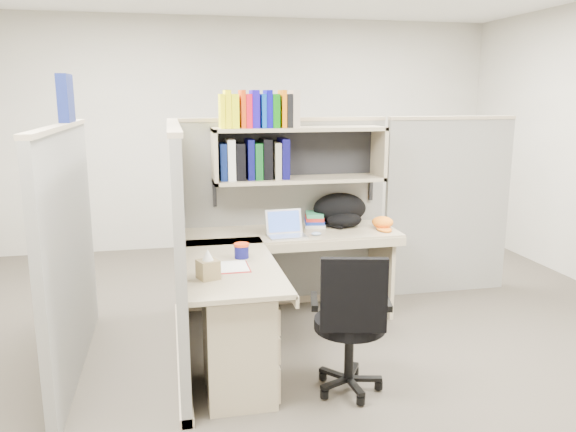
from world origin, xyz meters
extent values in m
plane|color=#363129|center=(0.00, 0.00, 0.00)|extent=(6.00, 6.00, 0.00)
plane|color=#A6A296|center=(0.00, 3.00, 1.35)|extent=(6.00, 0.00, 6.00)
cube|color=slate|center=(0.00, 0.90, 0.80)|extent=(1.80, 0.06, 1.60)
cube|color=tan|center=(0.00, 0.90, 1.61)|extent=(1.80, 0.08, 0.03)
cube|color=slate|center=(-0.90, 0.00, 0.80)|extent=(0.06, 1.80, 1.60)
cube|color=tan|center=(-0.90, 0.00, 1.61)|extent=(0.08, 1.80, 0.03)
cube|color=slate|center=(-1.60, 0.00, 0.80)|extent=(0.06, 1.80, 1.60)
cube|color=slate|center=(1.55, 0.90, 0.80)|extent=(1.20, 0.06, 1.60)
cube|color=navy|center=(-1.60, 0.35, 1.79)|extent=(0.07, 0.27, 0.32)
cube|color=white|center=(-0.87, 0.15, 1.20)|extent=(0.00, 0.21, 0.28)
cube|color=gray|center=(0.10, 0.70, 1.55)|extent=(1.40, 0.34, 0.03)
cube|color=gray|center=(0.10, 0.70, 1.14)|extent=(1.40, 0.34, 0.03)
cube|color=gray|center=(-0.58, 0.70, 1.34)|extent=(0.03, 0.34, 0.44)
cube|color=gray|center=(0.78, 0.70, 1.34)|extent=(0.03, 0.34, 0.44)
cube|color=black|center=(0.10, 0.86, 1.34)|extent=(1.38, 0.01, 0.41)
cube|color=#FFFC05|center=(-0.52, 0.68, 1.69)|extent=(0.03, 0.20, 0.26)
cube|color=#FFF705|center=(-0.48, 0.68, 1.71)|extent=(0.05, 0.20, 0.29)
cube|color=#F3FF05|center=(-0.42, 0.68, 1.69)|extent=(0.06, 0.20, 0.26)
cube|color=red|center=(-0.36, 0.68, 1.71)|extent=(0.04, 0.20, 0.29)
cube|color=red|center=(-0.32, 0.68, 1.69)|extent=(0.05, 0.20, 0.26)
cube|color=#1605A0|center=(-0.27, 0.68, 1.71)|extent=(0.06, 0.20, 0.29)
cube|color=#053DA8|center=(-0.20, 0.68, 1.69)|extent=(0.04, 0.20, 0.26)
cube|color=#070491|center=(-0.16, 0.68, 1.71)|extent=(0.04, 0.20, 0.29)
cube|color=#076207|center=(-0.11, 0.68, 1.69)|extent=(0.06, 0.20, 0.26)
cube|color=orange|center=(-0.04, 0.68, 1.71)|extent=(0.04, 0.20, 0.29)
cube|color=black|center=(0.00, 0.68, 1.69)|extent=(0.05, 0.20, 0.26)
cube|color=tan|center=(0.05, 0.68, 1.71)|extent=(0.06, 0.20, 0.29)
cube|color=#071447|center=(-0.52, 0.72, 1.30)|extent=(0.05, 0.24, 0.29)
cube|color=silver|center=(-0.46, 0.72, 1.31)|extent=(0.06, 0.24, 0.32)
cube|color=black|center=(-0.39, 0.72, 1.30)|extent=(0.07, 0.24, 0.29)
cube|color=#070847|center=(-0.30, 0.72, 1.31)|extent=(0.05, 0.24, 0.32)
cube|color=#094516|center=(-0.24, 0.72, 1.30)|extent=(0.06, 0.24, 0.29)
cube|color=black|center=(-0.17, 0.72, 1.31)|extent=(0.07, 0.24, 0.32)
cube|color=gray|center=(-0.09, 0.72, 1.30)|extent=(0.05, 0.24, 0.29)
cube|color=#090748|center=(-0.03, 0.72, 1.31)|extent=(0.06, 0.24, 0.32)
cube|color=gray|center=(0.00, 0.57, 0.71)|extent=(1.74, 0.60, 0.03)
cube|color=gray|center=(-0.57, -0.20, 0.71)|extent=(0.60, 1.34, 0.03)
cube|color=gray|center=(0.00, 0.27, 0.68)|extent=(1.74, 0.02, 0.07)
cube|color=gray|center=(-0.27, -0.20, 0.68)|extent=(0.02, 1.34, 0.07)
cube|color=gray|center=(-0.57, -0.55, 0.34)|extent=(0.40, 0.55, 0.68)
cube|color=tan|center=(-0.36, -0.55, 0.54)|extent=(0.02, 0.50, 0.16)
cube|color=tan|center=(-0.36, -0.55, 0.36)|extent=(0.02, 0.50, 0.16)
cube|color=tan|center=(-0.36, -0.55, 0.14)|extent=(0.02, 0.50, 0.22)
cube|color=#B2B2B7|center=(-0.35, -0.55, 0.54)|extent=(0.01, 0.12, 0.01)
cube|color=gray|center=(0.80, 0.60, 0.35)|extent=(0.03, 0.55, 0.70)
cylinder|color=#0F0F58|center=(-0.48, -0.09, 0.77)|extent=(0.10, 0.10, 0.09)
cylinder|color=#EE3F16|center=(-0.48, -0.09, 0.82)|extent=(0.10, 0.10, 0.02)
ellipsoid|color=#8CA4C7|center=(0.17, 0.40, 0.75)|extent=(0.09, 0.07, 0.03)
cylinder|color=white|center=(0.01, 0.78, 0.78)|extent=(0.09, 0.09, 0.10)
cylinder|color=black|center=(0.10, -0.68, 0.45)|extent=(0.44, 0.44, 0.07)
cube|color=black|center=(0.06, -0.87, 0.70)|extent=(0.38, 0.13, 0.44)
cylinder|color=black|center=(0.10, -0.68, 0.27)|extent=(0.06, 0.06, 0.38)
cylinder|color=black|center=(0.10, -0.68, 0.05)|extent=(0.42, 0.42, 0.09)
cube|color=black|center=(-0.11, -0.63, 0.59)|extent=(0.09, 0.25, 0.04)
cube|color=black|center=(0.31, -0.73, 0.59)|extent=(0.09, 0.25, 0.04)
camera|label=1|loc=(-0.93, -3.74, 1.81)|focal=35.00mm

